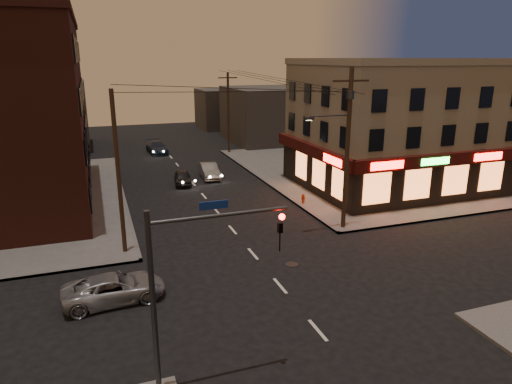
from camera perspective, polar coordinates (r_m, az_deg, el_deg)
name	(u,v)px	position (r m, az deg, el deg)	size (l,w,h in m)	color
ground	(280,286)	(22.64, 3.03, -11.64)	(120.00, 120.00, 0.00)	black
sidewalk_ne	(375,169)	(46.65, 14.62, 2.76)	(24.00, 28.00, 0.15)	#514F4C
pizza_building	(396,124)	(40.06, 17.12, 8.08)	(15.85, 12.85, 10.50)	gray
bg_building_ne_a	(268,115)	(60.90, 1.54, 9.64)	(10.00, 12.00, 7.00)	#3F3D3A
bg_building_nw	(47,116)	(61.00, -24.66, 8.66)	(9.00, 10.00, 8.00)	#3F3D3A
bg_building_ne_b	(225,109)	(73.54, -3.93, 10.37)	(8.00, 8.00, 6.00)	#3F3D3A
utility_pole_main	(346,141)	(28.63, 11.20, 6.27)	(4.20, 0.44, 10.00)	#382619
utility_pole_far	(228,113)	(52.82, -3.47, 9.84)	(0.26, 0.26, 9.00)	#382619
utility_pole_west	(118,174)	(25.64, -16.82, 2.18)	(0.24, 0.24, 9.00)	#382619
traffic_signal	(185,276)	(14.52, -8.83, -10.29)	(4.49, 0.32, 6.47)	#333538
suv_cross	(114,288)	(22.03, -17.31, -11.42)	(2.09, 4.53, 1.26)	gray
sedan_near	(183,178)	(40.41, -9.16, 1.78)	(1.41, 3.52, 1.20)	black
sedan_mid	(209,171)	(42.25, -5.90, 2.67)	(1.45, 4.15, 1.37)	slate
sedan_far	(157,147)	(54.42, -12.30, 5.47)	(1.94, 4.76, 1.38)	#192333
fire_hydrant	(303,198)	(34.39, 5.93, -0.76)	(0.33, 0.33, 0.74)	#9D2C0E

